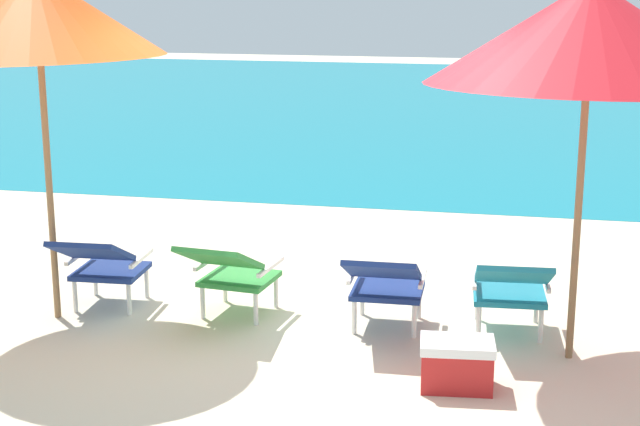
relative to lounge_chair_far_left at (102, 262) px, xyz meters
The scene contains 9 objects.
ground_plane 4.38m from the lounge_chair_far_left, 68.28° to the left, with size 40.00×40.00×0.00m, color beige.
ocean_band 12.93m from the lounge_chair_far_left, 82.83° to the left, with size 40.00×18.00×0.01m, color teal.
lounge_chair_far_left is the anchor object (origin of this frame).
lounge_chair_near_left 1.03m from the lounge_chair_far_left, ahead, with size 0.63×0.93×0.68m.
lounge_chair_near_right 2.22m from the lounge_chair_far_left, ahead, with size 0.56×0.89×0.68m.
lounge_chair_far_right 3.12m from the lounge_chair_far_left, ahead, with size 0.60×0.91×0.68m.
beach_umbrella_left 1.92m from the lounge_chair_far_left, 148.72° to the right, with size 2.38×2.37×2.64m.
beach_umbrella_right 3.97m from the lounge_chair_far_left, ahead, with size 2.36×2.38×2.58m.
cooler_box 2.95m from the lounge_chair_far_left, 17.01° to the right, with size 0.50×0.37×0.32m.
Camera 1 is at (1.55, -6.73, 2.58)m, focal length 54.52 mm.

